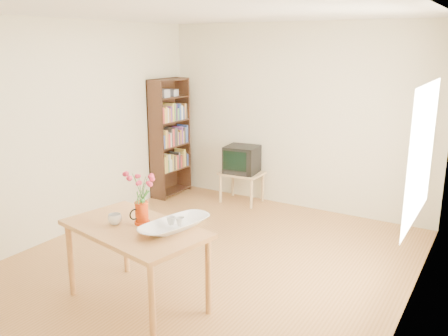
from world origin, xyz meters
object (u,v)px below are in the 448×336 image
Objects in this scene: table at (135,236)px; bowl at (174,206)px; mug at (115,219)px; television at (242,159)px; pitcher at (142,214)px.

bowl is at bearing 33.95° from table.
table is at bearing -162.55° from mug.
television reaches higher than table.
television reaches higher than mug.
pitcher is 1.73× the size of mug.
table is 3.10× the size of bowl.
table is 0.21m from pitcher.
television is (-0.59, 3.01, 0.00)m from table.
television is (-0.59, 2.92, -0.18)m from pitcher.
pitcher is 0.24m from mug.
pitcher reaches higher than television.
television is at bearing 107.75° from bowl.
bowl is 3.03m from television.
mug reaches higher than table.
pitcher is 0.35m from bowl.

